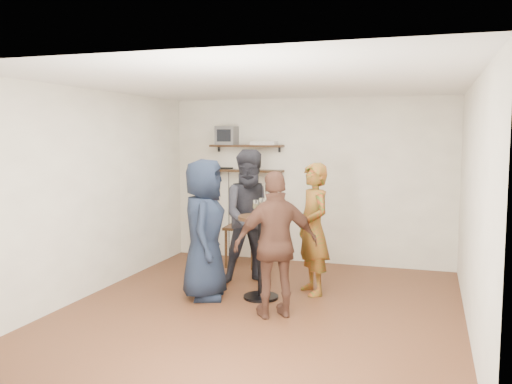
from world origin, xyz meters
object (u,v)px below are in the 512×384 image
(drinks_table, at_px, (261,246))
(side_table, at_px, (243,232))
(radio, at_px, (251,167))
(person_navy, at_px, (204,229))
(dvd_deck, at_px, (264,143))
(person_plaid, at_px, (313,229))
(crt_monitor, at_px, (227,135))
(person_dark, at_px, (253,217))
(person_brown, at_px, (276,245))

(drinks_table, bearing_deg, side_table, 116.54)
(radio, bearing_deg, person_navy, -87.03)
(dvd_deck, xyz_separation_m, person_plaid, (1.14, -1.57, -1.06))
(dvd_deck, bearing_deg, radio, 180.00)
(side_table, relative_size, person_navy, 0.36)
(crt_monitor, height_order, drinks_table, crt_monitor)
(person_dark, height_order, person_brown, person_dark)
(drinks_table, xyz_separation_m, person_dark, (-0.31, 0.63, 0.25))
(dvd_deck, bearing_deg, crt_monitor, 180.00)
(drinks_table, bearing_deg, person_brown, -58.51)
(side_table, height_order, drinks_table, drinks_table)
(drinks_table, height_order, person_dark, person_dark)
(dvd_deck, distance_m, side_table, 1.46)
(crt_monitor, bearing_deg, person_dark, -56.93)
(person_navy, bearing_deg, dvd_deck, -19.24)
(drinks_table, relative_size, person_plaid, 0.62)
(dvd_deck, bearing_deg, person_dark, -79.37)
(crt_monitor, distance_m, radio, 0.65)
(radio, relative_size, person_plaid, 0.13)
(side_table, height_order, person_navy, person_navy)
(person_plaid, bearing_deg, side_table, -165.62)
(dvd_deck, distance_m, radio, 0.44)
(person_brown, bearing_deg, person_navy, -52.47)
(crt_monitor, height_order, person_dark, crt_monitor)
(drinks_table, bearing_deg, radio, 111.61)
(side_table, bearing_deg, person_navy, -87.10)
(side_table, distance_m, drinks_table, 1.70)
(radio, relative_size, drinks_table, 0.21)
(dvd_deck, relative_size, person_dark, 0.22)
(dvd_deck, xyz_separation_m, drinks_table, (0.57, -1.98, -1.23))
(side_table, xyz_separation_m, person_navy, (0.09, -1.72, 0.34))
(side_table, xyz_separation_m, person_brown, (1.12, -2.11, 0.29))
(person_dark, xyz_separation_m, person_navy, (-0.36, -0.82, -0.05))
(person_dark, distance_m, person_navy, 0.90)
(crt_monitor, bearing_deg, person_plaid, -41.67)
(dvd_deck, xyz_separation_m, side_table, (-0.19, -0.46, -1.37))
(person_plaid, distance_m, person_brown, 1.03)
(crt_monitor, height_order, dvd_deck, crt_monitor)
(person_plaid, bearing_deg, crt_monitor, -167.40)
(person_navy, bearing_deg, person_plaid, -80.41)
(crt_monitor, distance_m, drinks_table, 2.68)
(side_table, bearing_deg, person_plaid, -39.89)
(drinks_table, xyz_separation_m, person_navy, (-0.67, -0.20, 0.20))
(crt_monitor, distance_m, person_brown, 3.24)
(person_navy, height_order, person_brown, person_navy)
(person_plaid, height_order, person_navy, person_navy)
(crt_monitor, relative_size, person_brown, 0.20)
(dvd_deck, distance_m, person_navy, 2.41)
(dvd_deck, relative_size, person_brown, 0.24)
(crt_monitor, xyz_separation_m, person_plaid, (1.76, -1.57, -1.18))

